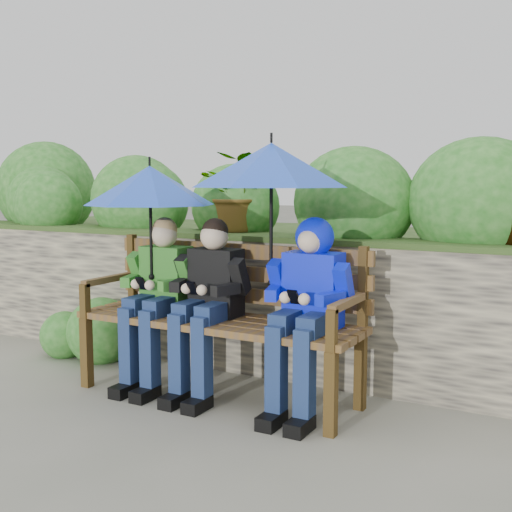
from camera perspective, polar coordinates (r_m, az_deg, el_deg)
The scene contains 8 objects.
ground at distance 4.20m, azimuth -0.67°, elevation -13.14°, with size 60.00×60.00×0.00m, color slate.
garden_backdrop at distance 5.46m, azimuth 6.63°, elevation -1.48°, with size 8.00×2.87×1.86m.
park_bench at distance 4.27m, azimuth -2.93°, elevation -4.66°, with size 1.94×0.57×1.03m.
boy_left at distance 4.44m, azimuth -8.75°, elevation -3.14°, with size 0.49×0.57×1.18m.
boy_middle at distance 4.21m, azimuth -4.30°, elevation -3.60°, with size 0.50×0.57×1.18m.
boy_right at distance 3.87m, azimuth 4.58°, elevation -3.68°, with size 0.51×0.62×1.21m.
umbrella_left at distance 4.41m, azimuth -9.40°, elevation 6.20°, with size 0.88×0.88×0.84m.
umbrella_right at distance 3.95m, azimuth 1.37°, elevation 8.07°, with size 0.99×0.99×0.95m.
Camera 1 is at (1.94, -3.44, 1.43)m, focal length 45.00 mm.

